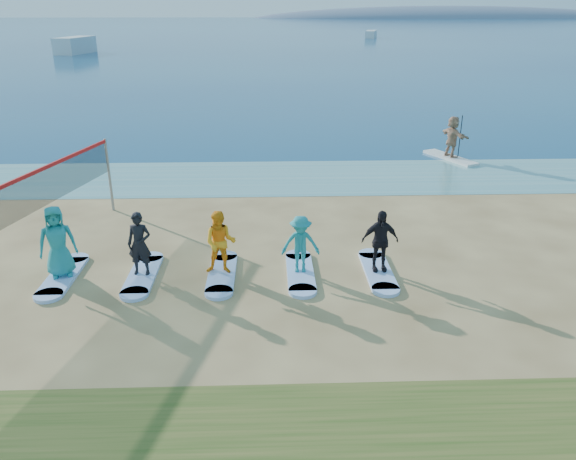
{
  "coord_description": "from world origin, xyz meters",
  "views": [
    {
      "loc": [
        -0.65,
        -11.65,
        6.61
      ],
      "look_at": [
        -0.16,
        2.0,
        1.1
      ],
      "focal_mm": 35.0,
      "sensor_mm": 36.0,
      "label": 1
    }
  ],
  "objects_px": {
    "surfboard_0": "(63,276)",
    "student_2": "(220,243)",
    "paddleboard": "(450,158)",
    "paddleboarder": "(452,137)",
    "student_3": "(301,244)",
    "student_4": "(380,241)",
    "surfboard_1": "(143,275)",
    "boat_offshore_a": "(76,54)",
    "surfboard_4": "(378,271)",
    "volleyball_net": "(21,199)",
    "boat_offshore_b": "(371,38)",
    "surfboard_3": "(300,272)",
    "surfboard_2": "(222,274)",
    "student_0": "(57,241)",
    "student_1": "(139,244)"
  },
  "relations": [
    {
      "from": "surfboard_0",
      "to": "student_2",
      "type": "height_order",
      "value": "student_2"
    },
    {
      "from": "paddleboard",
      "to": "paddleboarder",
      "type": "height_order",
      "value": "paddleboarder"
    },
    {
      "from": "student_3",
      "to": "student_4",
      "type": "xyz_separation_m",
      "value": [
        2.06,
        0.0,
        0.06
      ]
    },
    {
      "from": "surfboard_1",
      "to": "student_3",
      "type": "relative_size",
      "value": 1.44
    },
    {
      "from": "boat_offshore_a",
      "to": "surfboard_4",
      "type": "relative_size",
      "value": 3.49
    },
    {
      "from": "volleyball_net",
      "to": "surfboard_1",
      "type": "height_order",
      "value": "volleyball_net"
    },
    {
      "from": "boat_offshore_b",
      "to": "student_3",
      "type": "relative_size",
      "value": 4.12
    },
    {
      "from": "surfboard_0",
      "to": "student_4",
      "type": "relative_size",
      "value": 1.33
    },
    {
      "from": "paddleboard",
      "to": "surfboard_3",
      "type": "height_order",
      "value": "paddleboard"
    },
    {
      "from": "surfboard_1",
      "to": "surfboard_2",
      "type": "bearing_deg",
      "value": 0.0
    },
    {
      "from": "surfboard_2",
      "to": "surfboard_3",
      "type": "bearing_deg",
      "value": 0.0
    },
    {
      "from": "student_0",
      "to": "surfboard_1",
      "type": "height_order",
      "value": "student_0"
    },
    {
      "from": "paddleboarder",
      "to": "student_1",
      "type": "height_order",
      "value": "paddleboarder"
    },
    {
      "from": "volleyball_net",
      "to": "surfboard_2",
      "type": "relative_size",
      "value": 4.01
    },
    {
      "from": "paddleboard",
      "to": "surfboard_0",
      "type": "distance_m",
      "value": 17.97
    },
    {
      "from": "surfboard_2",
      "to": "student_3",
      "type": "xyz_separation_m",
      "value": [
        2.06,
        0.0,
        0.81
      ]
    },
    {
      "from": "surfboard_0",
      "to": "student_0",
      "type": "xyz_separation_m",
      "value": [
        0.0,
        0.0,
        0.98
      ]
    },
    {
      "from": "surfboard_0",
      "to": "student_2",
      "type": "bearing_deg",
      "value": 0.0
    },
    {
      "from": "surfboard_1",
      "to": "student_1",
      "type": "distance_m",
      "value": 0.88
    },
    {
      "from": "boat_offshore_b",
      "to": "surfboard_0",
      "type": "relative_size",
      "value": 2.87
    },
    {
      "from": "student_0",
      "to": "surfboard_4",
      "type": "relative_size",
      "value": 0.85
    },
    {
      "from": "student_0",
      "to": "student_3",
      "type": "xyz_separation_m",
      "value": [
        6.18,
        0.0,
        -0.17
      ]
    },
    {
      "from": "student_3",
      "to": "surfboard_1",
      "type": "bearing_deg",
      "value": -179.17
    },
    {
      "from": "surfboard_1",
      "to": "surfboard_4",
      "type": "bearing_deg",
      "value": 0.0
    },
    {
      "from": "paddleboarder",
      "to": "student_4",
      "type": "distance_m",
      "value": 12.82
    },
    {
      "from": "student_3",
      "to": "boat_offshore_b",
      "type": "bearing_deg",
      "value": 80.01
    },
    {
      "from": "paddleboard",
      "to": "student_2",
      "type": "distance_m",
      "value": 15.08
    },
    {
      "from": "boat_offshore_b",
      "to": "surfboard_4",
      "type": "height_order",
      "value": "boat_offshore_b"
    },
    {
      "from": "surfboard_0",
      "to": "surfboard_1",
      "type": "xyz_separation_m",
      "value": [
        2.06,
        0.0,
        0.0
      ]
    },
    {
      "from": "boat_offshore_a",
      "to": "student_4",
      "type": "bearing_deg",
      "value": -57.08
    },
    {
      "from": "student_2",
      "to": "surfboard_4",
      "type": "bearing_deg",
      "value": 3.69
    },
    {
      "from": "student_1",
      "to": "surfboard_4",
      "type": "height_order",
      "value": "student_1"
    },
    {
      "from": "surfboard_0",
      "to": "student_1",
      "type": "bearing_deg",
      "value": 0.0
    },
    {
      "from": "surfboard_4",
      "to": "paddleboard",
      "type": "bearing_deg",
      "value": 64.6
    },
    {
      "from": "surfboard_1",
      "to": "student_3",
      "type": "xyz_separation_m",
      "value": [
        4.12,
        0.0,
        0.81
      ]
    },
    {
      "from": "student_3",
      "to": "student_4",
      "type": "bearing_deg",
      "value": 0.83
    },
    {
      "from": "student_3",
      "to": "surfboard_4",
      "type": "height_order",
      "value": "student_3"
    },
    {
      "from": "boat_offshore_a",
      "to": "surfboard_0",
      "type": "height_order",
      "value": "boat_offshore_a"
    },
    {
      "from": "boat_offshore_b",
      "to": "surfboard_3",
      "type": "relative_size",
      "value": 2.87
    },
    {
      "from": "surfboard_0",
      "to": "surfboard_2",
      "type": "height_order",
      "value": "same"
    },
    {
      "from": "paddleboarder",
      "to": "student_0",
      "type": "height_order",
      "value": "same"
    },
    {
      "from": "student_0",
      "to": "surfboard_2",
      "type": "relative_size",
      "value": 0.85
    },
    {
      "from": "surfboard_0",
      "to": "student_2",
      "type": "xyz_separation_m",
      "value": [
        4.12,
        0.0,
        0.89
      ]
    },
    {
      "from": "surfboard_0",
      "to": "student_4",
      "type": "distance_m",
      "value": 8.29
    },
    {
      "from": "paddleboard",
      "to": "boat_offshore_b",
      "type": "xyz_separation_m",
      "value": [
        13.57,
        98.93,
        -0.06
      ]
    },
    {
      "from": "surfboard_2",
      "to": "surfboard_4",
      "type": "relative_size",
      "value": 1.0
    },
    {
      "from": "surfboard_2",
      "to": "student_4",
      "type": "height_order",
      "value": "student_4"
    },
    {
      "from": "surfboard_3",
      "to": "student_1",
      "type": "bearing_deg",
      "value": 180.0
    },
    {
      "from": "boat_offshore_a",
      "to": "student_2",
      "type": "xyz_separation_m",
      "value": [
        26.24,
        -72.25,
        0.93
      ]
    },
    {
      "from": "paddleboarder",
      "to": "surfboard_0",
      "type": "bearing_deg",
      "value": 108.65
    }
  ]
}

